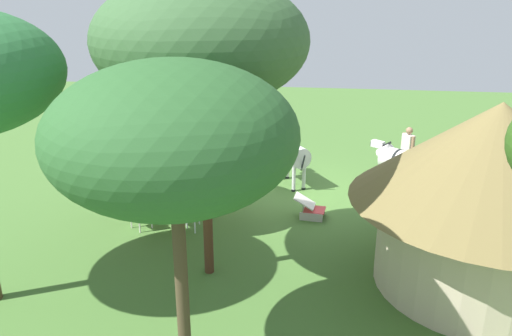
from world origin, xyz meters
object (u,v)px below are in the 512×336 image
at_px(shade_umbrella, 169,119).
at_px(patio_dining_table, 174,193).
at_px(patio_chair_near_hut, 138,210).
at_px(patio_chair_east_end, 198,211).
at_px(patio_chair_west_end, 160,184).
at_px(striped_lounge_chair, 310,208).
at_px(thatched_hut, 490,187).
at_px(standing_watcher, 408,147).
at_px(patio_chair_near_lawn, 210,188).
at_px(zebra_by_umbrella, 219,137).
at_px(zebra_toward_hut, 405,163).
at_px(acacia_tree_far_lawn, 173,137).
at_px(guest_beside_umbrella, 209,162).
at_px(zebra_nearest_camera, 290,153).
at_px(acacia_tree_right_background, 201,41).

height_order(shade_umbrella, patio_dining_table, shade_umbrella).
relative_size(patio_chair_near_hut, patio_chair_east_end, 1.00).
bearing_deg(patio_chair_west_end, striped_lounge_chair, 135.71).
relative_size(thatched_hut, shade_umbrella, 1.42).
bearing_deg(patio_dining_table, striped_lounge_chair, -173.25).
height_order(patio_dining_table, patio_chair_near_hut, patio_chair_near_hut).
distance_m(patio_chair_west_end, standing_watcher, 7.97).
bearing_deg(thatched_hut, standing_watcher, -85.47).
height_order(patio_chair_near_lawn, zebra_by_umbrella, zebra_by_umbrella).
xyz_separation_m(striped_lounge_chair, zebra_toward_hut, (-2.62, -1.80, 0.78)).
bearing_deg(acacia_tree_far_lawn, patio_chair_east_end, -77.90).
bearing_deg(striped_lounge_chair, guest_beside_umbrella, -105.06).
height_order(patio_dining_table, standing_watcher, standing_watcher).
height_order(thatched_hut, zebra_toward_hut, thatched_hut).
height_order(guest_beside_umbrella, striped_lounge_chair, guest_beside_umbrella).
height_order(patio_dining_table, zebra_toward_hut, zebra_toward_hut).
bearing_deg(acacia_tree_far_lawn, shade_umbrella, -71.30).
xyz_separation_m(shade_umbrella, zebra_by_umbrella, (-0.32, -4.30, -1.67)).
height_order(standing_watcher, zebra_nearest_camera, standing_watcher).
bearing_deg(thatched_hut, acacia_tree_right_background, 3.15).
xyz_separation_m(patio_chair_east_end, zebra_by_umbrella, (0.55, -5.05, 0.48)).
xyz_separation_m(patio_chair_near_hut, acacia_tree_right_background, (-2.25, 1.75, 4.31)).
bearing_deg(patio_chair_near_lawn, zebra_by_umbrella, -37.55).
relative_size(patio_chair_near_hut, zebra_toward_hut, 0.50).
bearing_deg(guest_beside_umbrella, thatched_hut, 70.99).
bearing_deg(patio_dining_table, guest_beside_umbrella, -110.21).
bearing_deg(shade_umbrella, patio_chair_near_lawn, -134.59).
height_order(standing_watcher, zebra_by_umbrella, standing_watcher).
bearing_deg(zebra_nearest_camera, patio_chair_near_hut, -166.16).
bearing_deg(patio_chair_near_lawn, zebra_toward_hut, -120.77).
distance_m(thatched_hut, standing_watcher, 6.59).
xyz_separation_m(patio_chair_near_hut, zebra_toward_hut, (-6.90, -3.16, 0.52)).
height_order(zebra_toward_hut, acacia_tree_far_lawn, acacia_tree_far_lawn).
xyz_separation_m(zebra_toward_hut, acacia_tree_far_lawn, (4.32, 7.90, 2.83)).
bearing_deg(patio_chair_near_lawn, patio_dining_table, 90.00).
xyz_separation_m(patio_chair_near_lawn, striped_lounge_chair, (-2.82, 0.38, -0.27)).
bearing_deg(guest_beside_umbrella, patio_chair_near_hut, -13.97).
xyz_separation_m(thatched_hut, patio_dining_table, (7.09, -2.37, -1.51)).
distance_m(thatched_hut, striped_lounge_chair, 4.85).
bearing_deg(patio_chair_east_end, zebra_toward_hut, -20.30).
bearing_deg(standing_watcher, patio_chair_west_end, 86.24).
distance_m(shade_umbrella, patio_dining_table, 2.01).
bearing_deg(patio_chair_west_end, acacia_tree_far_lawn, 73.64).
bearing_deg(acacia_tree_right_background, zebra_nearest_camera, -103.27).
bearing_deg(zebra_toward_hut, patio_chair_near_hut, 156.41).
relative_size(patio_chair_near_hut, zebra_nearest_camera, 0.49).
xyz_separation_m(shade_umbrella, acacia_tree_right_background, (-1.58, 2.68, 2.16)).
height_order(patio_chair_west_end, zebra_toward_hut, zebra_toward_hut).
bearing_deg(patio_dining_table, patio_chair_near_hut, 54.37).
bearing_deg(patio_chair_near_lawn, shade_umbrella, 90.00).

